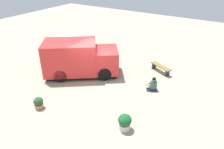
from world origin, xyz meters
TOP-DOWN VIEW (x-y plane):
  - ground_plane at (0.00, 0.00)m, footprint 40.00×40.00m
  - food_truck at (-0.13, -1.32)m, footprint 4.57×5.11m
  - person_customer at (-0.83, 3.69)m, footprint 0.67×0.80m
  - planter_flowering_near at (4.00, -0.70)m, footprint 0.49×0.49m
  - planter_flowering_far at (3.01, 3.92)m, footprint 0.62×0.62m
  - plaza_bench at (-3.30, 3.22)m, footprint 1.12×1.68m

SIDE VIEW (x-z plane):
  - ground_plane at x=0.00m, z-range 0.00..0.00m
  - planter_flowering_near at x=4.00m, z-range 0.01..0.65m
  - person_customer at x=-0.83m, z-range -0.08..0.79m
  - plaza_bench at x=-3.30m, z-range 0.12..0.61m
  - planter_flowering_far at x=3.01m, z-range 0.03..0.84m
  - food_truck at x=-0.13m, z-range -0.06..2.26m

